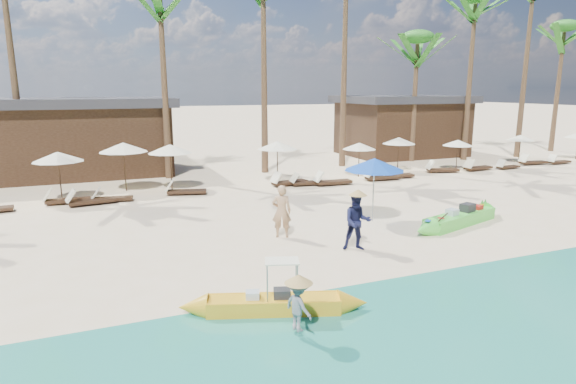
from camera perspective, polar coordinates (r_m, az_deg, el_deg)
name	(u,v)px	position (r m, az deg, el deg)	size (l,w,h in m)	color
ground	(349,249)	(15.03, 7.29, -6.73)	(240.00, 240.00, 0.00)	beige
wet_sand_strip	(464,320)	(11.27, 20.11, -14.08)	(240.00, 4.50, 0.01)	tan
green_canoe	(460,218)	(18.51, 19.70, -2.94)	(5.50, 1.98, 0.72)	#4DD942
yellow_canoe	(274,304)	(10.88, -1.71, -13.14)	(4.51, 1.78, 1.21)	gold
tourist	(282,211)	(15.84, -0.77, -2.30)	(0.64, 0.42, 1.76)	tan
vendor_green	(357,222)	(14.75, 8.20, -3.52)	(0.86, 0.67, 1.77)	#141739
vendor_yellow	(299,305)	(9.64, 1.25, -13.29)	(0.68, 0.39, 1.05)	gray
blue_umbrella	(374,164)	(17.77, 10.20, 3.24)	(2.20, 2.20, 2.36)	#99999E
resort_parasol_3	(58,157)	(22.89, -25.62, 3.79)	(2.12, 2.12, 2.18)	#3A2618
lounger_3_right	(65,199)	(22.60, -24.96, -0.78)	(1.90, 0.70, 0.63)	#3A2618
resort_parasol_4	(123,147)	(24.12, -18.94, 5.04)	(2.27, 2.27, 2.34)	#3A2618
lounger_4_left	(88,200)	(21.97, -22.57, -0.89)	(2.03, 0.86, 0.67)	#3A2618
lounger_4_right	(110,197)	(22.29, -20.30, -0.61)	(1.74, 0.79, 0.57)	#3A2618
resort_parasol_5	(170,149)	(23.92, -13.82, 4.99)	(2.14, 2.14, 2.20)	#3A2618
lounger_5_left	(184,190)	(22.80, -12.24, 0.20)	(1.94, 1.03, 0.63)	#3A2618
resort_parasol_6	(277,145)	(24.93, -1.27, 5.57)	(2.11, 2.11, 2.18)	#3A2618
lounger_6_left	(287,181)	(24.33, -0.07, 1.27)	(2.04, 0.94, 0.67)	#3A2618
lounger_6_right	(306,182)	(24.37, 2.13, 1.22)	(1.83, 0.70, 0.61)	#3A2618
resort_parasol_7	(359,146)	(26.89, 8.45, 5.41)	(1.85, 1.85, 1.90)	#3A2618
lounger_7_left	(331,181)	(24.54, 5.10, 1.31)	(2.00, 0.70, 0.67)	#3A2618
lounger_7_right	(380,176)	(26.19, 10.86, 1.83)	(1.99, 0.76, 0.66)	#3A2618
resort_parasol_8	(399,141)	(29.21, 13.01, 5.95)	(1.95, 1.95, 2.01)	#3A2618
lounger_8_left	(395,175)	(26.97, 12.58, 2.04)	(1.94, 0.82, 0.64)	#3A2618
resort_parasol_9	(458,143)	(30.45, 19.49, 5.52)	(1.79, 1.79, 1.84)	#3A2618
lounger_9_left	(441,169)	(29.53, 17.64, 2.62)	(1.99, 1.10, 0.65)	#3A2618
lounger_9_right	(477,167)	(30.94, 21.46, 2.77)	(1.97, 0.77, 0.65)	#3A2618
resort_parasol_10	(521,138)	(35.22, 25.87, 5.82)	(1.79, 1.79, 1.84)	#3A2618
lounger_10_left	(507,166)	(32.25, 24.53, 2.81)	(1.65, 0.61, 0.55)	#3A2618
lounger_10_right	(532,162)	(34.74, 26.92, 3.24)	(1.94, 0.74, 0.65)	#3A2618
lounger_11_left	(558,161)	(35.86, 29.35, 3.20)	(1.73, 0.58, 0.58)	#3A2618
palm_3	(161,14)	(27.14, -14.87, 19.74)	(2.08, 2.08, 10.52)	brown
palm_4	(263,2)	(28.30, -2.95, 21.57)	(2.08, 2.08, 11.70)	brown
palm_6	(417,53)	(33.49, 15.05, 15.60)	(2.08, 2.08, 8.51)	brown
palm_7	(474,23)	(35.38, 21.19, 18.18)	(2.08, 2.08, 11.08)	brown
palm_8	(532,7)	(38.44, 26.91, 18.95)	(2.08, 2.08, 12.70)	brown
palm_9	(563,44)	(43.04, 29.81, 14.96)	(2.08, 2.08, 9.82)	brown
pavilion_west	(76,136)	(30.00, -23.87, 6.11)	(10.80, 6.60, 4.30)	#3A2618
pavilion_east	(401,125)	(36.62, 13.29, 7.76)	(8.80, 6.60, 4.30)	#3A2618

